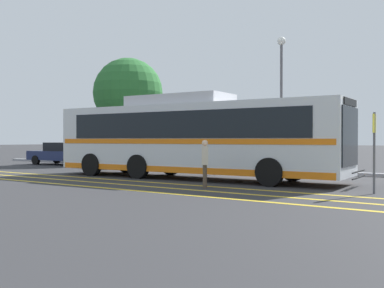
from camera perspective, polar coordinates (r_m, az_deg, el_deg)
ground_plane at (r=19.39m, az=-2.88°, el=-4.23°), size 220.00×220.00×0.00m
lane_strip_0 at (r=16.89m, az=-4.26°, el=-4.94°), size 32.65×0.20×0.01m
lane_strip_1 at (r=15.98m, az=-6.98°, el=-5.26°), size 32.65×0.20×0.01m
lane_strip_2 at (r=15.12m, az=-9.99°, el=-5.60°), size 32.65×0.20×0.01m
curb_strip at (r=23.24m, az=7.54°, el=-3.25°), size 40.65×0.36×0.15m
transit_bus at (r=18.59m, az=-0.05°, el=0.97°), size 13.05×3.05×3.48m
parked_car_0 at (r=29.95m, az=-16.16°, el=-1.17°), size 4.69×2.15×1.43m
parked_car_1 at (r=26.18m, az=-8.47°, el=-1.40°), size 4.13×2.08×1.43m
pedestrian_0 at (r=15.06m, az=1.64°, el=-2.15°), size 0.42×0.47×1.61m
bus_stop_sign at (r=14.45m, az=22.13°, el=0.19°), size 0.07×0.40×2.44m
street_lamp at (r=24.08m, az=11.28°, el=7.81°), size 0.44×0.44×6.98m
tree_0 at (r=31.35m, az=-8.11°, el=6.43°), size 4.77×4.77×7.21m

